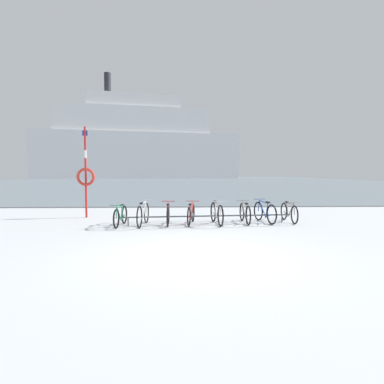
# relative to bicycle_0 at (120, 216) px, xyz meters

# --- Properties ---
(ground) EXTENTS (80.00, 132.00, 0.08)m
(ground) POSITION_rel_bicycle_0_xyz_m (2.37, 49.83, -0.38)
(ground) COLOR silver
(bike_rack) EXTENTS (5.95, 0.61, 0.31)m
(bike_rack) POSITION_rel_bicycle_0_xyz_m (2.91, 0.32, -0.06)
(bike_rack) COLOR #4C5156
(bike_rack) RESTS_ON ground
(bicycle_0) EXTENTS (0.46, 1.63, 0.74)m
(bicycle_0) POSITION_rel_bicycle_0_xyz_m (0.00, 0.00, 0.00)
(bicycle_0) COLOR black
(bicycle_0) RESTS_ON ground
(bicycle_1) EXTENTS (0.46, 1.80, 0.84)m
(bicycle_1) POSITION_rel_bicycle_0_xyz_m (0.73, 0.13, 0.04)
(bicycle_1) COLOR black
(bicycle_1) RESTS_ON ground
(bicycle_2) EXTENTS (0.46, 1.64, 0.78)m
(bicycle_2) POSITION_rel_bicycle_0_xyz_m (1.57, 0.26, 0.01)
(bicycle_2) COLOR black
(bicycle_2) RESTS_ON ground
(bicycle_3) EXTENTS (0.46, 1.71, 0.77)m
(bicycle_3) POSITION_rel_bicycle_0_xyz_m (2.35, 0.33, 0.01)
(bicycle_3) COLOR black
(bicycle_3) RESTS_ON ground
(bicycle_4) EXTENTS (0.46, 1.75, 0.83)m
(bicycle_4) POSITION_rel_bicycle_0_xyz_m (3.23, 0.29, 0.04)
(bicycle_4) COLOR black
(bicycle_4) RESTS_ON ground
(bicycle_5) EXTENTS (0.46, 1.68, 0.78)m
(bicycle_5) POSITION_rel_bicycle_0_xyz_m (4.26, 0.52, 0.02)
(bicycle_5) COLOR black
(bicycle_5) RESTS_ON ground
(bicycle_6) EXTENTS (0.54, 1.67, 0.81)m
(bicycle_6) POSITION_rel_bicycle_0_xyz_m (4.99, 0.64, 0.03)
(bicycle_6) COLOR black
(bicycle_6) RESTS_ON ground
(bicycle_7) EXTENTS (0.46, 1.72, 0.76)m
(bicycle_7) POSITION_rel_bicycle_0_xyz_m (5.89, 0.73, 0.01)
(bicycle_7) COLOR black
(bicycle_7) RESTS_ON ground
(rescue_post) EXTENTS (0.72, 0.11, 3.56)m
(rescue_post) POSITION_rel_bicycle_0_xyz_m (-1.72, 2.15, 1.36)
(rescue_post) COLOR red
(rescue_post) RESTS_ON ground
(ferry_ship) EXTENTS (56.52, 21.12, 28.64)m
(ferry_ship) POSITION_rel_bicycle_0_xyz_m (-10.04, 83.45, 9.26)
(ferry_ship) COLOR white
(ferry_ship) RESTS_ON ground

